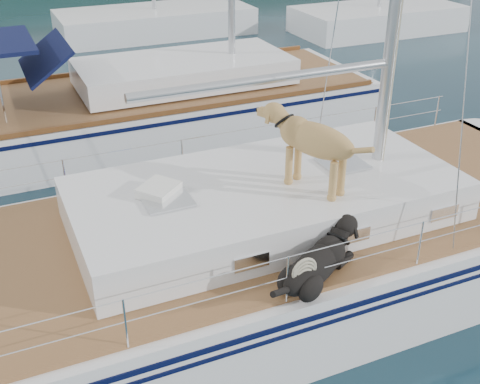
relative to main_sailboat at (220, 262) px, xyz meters
name	(u,v)px	position (x,y,z in m)	size (l,w,h in m)	color
ground	(214,303)	(-0.10, 0.01, -0.68)	(120.00, 120.00, 0.00)	black
main_sailboat	(220,262)	(0.00, 0.00, 0.00)	(12.00, 4.04, 14.01)	white
neighbor_sailboat	(141,111)	(0.65, 6.41, -0.06)	(11.00, 3.50, 13.30)	white
bg_boat_center	(155,22)	(3.90, 16.01, -0.23)	(7.20, 3.00, 11.65)	white
bg_boat_east	(378,19)	(11.90, 13.01, -0.23)	(6.40, 3.00, 11.65)	white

